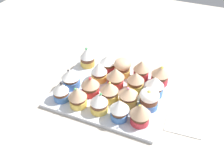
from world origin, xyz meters
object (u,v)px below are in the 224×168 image
object	(u,v)px
cupcake_5	(71,78)
cupcake_14	(87,57)
cupcake_1	(78,96)
cupcake_0	(61,91)
cupcake_9	(149,99)
cupcake_2	(100,103)
cupcake_7	(109,91)
baking_tray	(112,92)
cupcake_18	(160,75)
cupcake_10	(99,71)
cupcake_12	(136,81)
cupcake_4	(140,113)
cupcake_6	(90,85)
cupcake_13	(154,86)
cupcake_8	(128,96)
napkin	(185,121)
cupcake_15	(108,63)
cupcake_3	(119,109)
cupcake_16	(122,67)
cupcake_17	(141,69)
cupcake_11	(116,77)

from	to	relation	value
cupcake_5	cupcake_14	bearing A→B (deg)	92.01
cupcake_1	cupcake_5	distance (cm)	10.08
cupcake_0	cupcake_5	xyz separation A→B (cm)	(-0.41, 7.03, 0.07)
cupcake_0	cupcake_9	xyz separation A→B (cm)	(27.05, 7.45, 0.01)
cupcake_2	cupcake_7	bearing A→B (deg)	85.01
baking_tray	cupcake_18	world-z (taller)	cupcake_18
cupcake_10	cupcake_12	xyz separation A→B (cm)	(13.60, -0.40, 0.01)
cupcake_2	cupcake_4	bearing A→B (deg)	1.16
baking_tray	cupcake_6	distance (cm)	8.42
cupcake_4	cupcake_13	distance (cm)	13.63
cupcake_6	cupcake_18	world-z (taller)	cupcake_18
cupcake_14	cupcake_18	world-z (taller)	cupcake_14
cupcake_2	cupcake_10	distance (cm)	15.67
cupcake_13	cupcake_8	bearing A→B (deg)	-130.50
baking_tray	napkin	size ratio (longest dim) A/B	3.43
cupcake_1	cupcake_6	bearing A→B (deg)	80.51
cupcake_12	cupcake_13	distance (cm)	6.43
cupcake_6	cupcake_9	world-z (taller)	cupcake_6
cupcake_13	cupcake_15	distance (cm)	20.68
cupcake_10	baking_tray	bearing A→B (deg)	-30.90
cupcake_12	cupcake_18	xyz separation A→B (cm)	(6.64, 6.75, 0.02)
cupcake_2	cupcake_10	world-z (taller)	cupcake_10
cupcake_5	cupcake_12	xyz separation A→B (cm)	(20.94, 6.61, 0.13)
cupcake_3	cupcake_5	world-z (taller)	same
cupcake_5	cupcake_10	bearing A→B (deg)	43.67
cupcake_12	cupcake_16	size ratio (longest dim) A/B	1.06
cupcake_2	cupcake_17	size ratio (longest dim) A/B	0.98
cupcake_13	cupcake_16	xyz separation A→B (cm)	(-13.46, 5.84, -0.13)
cupcake_12	cupcake_13	bearing A→B (deg)	1.69
cupcake_9	cupcake_15	distance (cm)	23.59
cupcake_8	cupcake_11	world-z (taller)	cupcake_11
cupcake_0	cupcake_8	bearing A→B (deg)	17.28
cupcake_15	baking_tray	bearing A→B (deg)	-59.40
cupcake_7	cupcake_3	bearing A→B (deg)	-47.34
cupcake_12	cupcake_18	world-z (taller)	cupcake_18
cupcake_5	cupcake_11	size ratio (longest dim) A/B	0.99
cupcake_11	cupcake_4	bearing A→B (deg)	-44.90
cupcake_7	cupcake_1	bearing A→B (deg)	-141.05
cupcake_4	cupcake_1	bearing A→B (deg)	-178.15
cupcake_5	cupcake_14	size ratio (longest dim) A/B	0.92
cupcake_0	cupcake_7	bearing A→B (deg)	22.70
baking_tray	cupcake_7	xyz separation A→B (cm)	(0.81, -4.10, 4.15)
cupcake_11	cupcake_14	bearing A→B (deg)	153.79
cupcake_3	napkin	bearing A→B (deg)	21.18
cupcake_14	cupcake_17	bearing A→B (deg)	0.86
cupcake_14	napkin	bearing A→B (deg)	-18.85
cupcake_17	cupcake_6	bearing A→B (deg)	-131.67
cupcake_16	cupcake_12	bearing A→B (deg)	-40.60
cupcake_12	napkin	size ratio (longest dim) A/B	0.66
cupcake_1	cupcake_2	size ratio (longest dim) A/B	1.04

